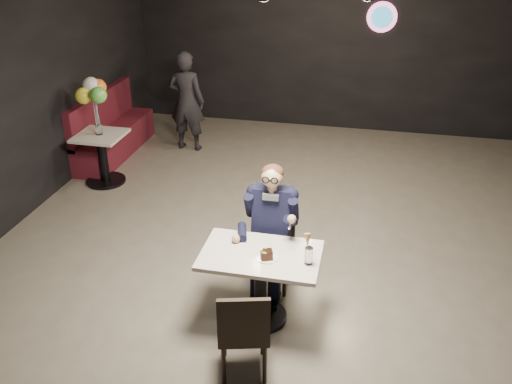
% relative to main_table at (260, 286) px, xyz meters
% --- Properties ---
extents(floor, '(9.00, 9.00, 0.00)m').
position_rel_main_table_xyz_m(floor, '(0.09, 1.02, -0.38)').
color(floor, slate).
rests_on(floor, ground).
extents(wall_sign, '(0.50, 0.06, 0.50)m').
position_rel_main_table_xyz_m(wall_sign, '(0.89, 5.49, 1.62)').
color(wall_sign, pink).
rests_on(wall_sign, floor).
extents(main_table, '(1.10, 0.70, 0.75)m').
position_rel_main_table_xyz_m(main_table, '(0.00, 0.00, 0.00)').
color(main_table, silver).
rests_on(main_table, floor).
extents(chair_far, '(0.42, 0.46, 0.92)m').
position_rel_main_table_xyz_m(chair_far, '(0.00, 0.55, 0.09)').
color(chair_far, black).
rests_on(chair_far, floor).
extents(chair_near, '(0.52, 0.55, 0.92)m').
position_rel_main_table_xyz_m(chair_near, '(0.00, -0.68, 0.09)').
color(chair_near, black).
rests_on(chair_near, floor).
extents(seated_man, '(0.60, 0.80, 1.44)m').
position_rel_main_table_xyz_m(seated_man, '(0.00, 0.55, 0.34)').
color(seated_man, black).
rests_on(seated_man, floor).
extents(dessert_plate, '(0.20, 0.20, 0.01)m').
position_rel_main_table_xyz_m(dessert_plate, '(0.07, -0.06, 0.38)').
color(dessert_plate, white).
rests_on(dessert_plate, main_table).
extents(cake_slice, '(0.13, 0.12, 0.07)m').
position_rel_main_table_xyz_m(cake_slice, '(0.07, -0.08, 0.42)').
color(cake_slice, black).
rests_on(cake_slice, dessert_plate).
extents(mint_leaf, '(0.06, 0.04, 0.01)m').
position_rel_main_table_xyz_m(mint_leaf, '(0.05, -0.12, 0.47)').
color(mint_leaf, '#358E2E').
rests_on(mint_leaf, cake_slice).
extents(sundae_glass, '(0.07, 0.07, 0.17)m').
position_rel_main_table_xyz_m(sundae_glass, '(0.45, -0.07, 0.46)').
color(sundae_glass, silver).
rests_on(sundae_glass, main_table).
extents(wafer_cone, '(0.07, 0.07, 0.12)m').
position_rel_main_table_xyz_m(wafer_cone, '(0.43, -0.06, 0.61)').
color(wafer_cone, tan).
rests_on(wafer_cone, sundae_glass).
extents(booth_bench, '(0.51, 2.03, 1.02)m').
position_rel_main_table_xyz_m(booth_bench, '(-3.16, 3.46, 0.13)').
color(booth_bench, '#4E101C').
rests_on(booth_bench, floor).
extents(side_table, '(0.65, 0.65, 0.82)m').
position_rel_main_table_xyz_m(side_table, '(-2.86, 2.46, 0.03)').
color(side_table, silver).
rests_on(side_table, floor).
extents(balloon_vase, '(0.10, 0.10, 0.15)m').
position_rel_main_table_xyz_m(balloon_vase, '(-2.86, 2.46, 0.45)').
color(balloon_vase, silver).
rests_on(balloon_vase, side_table).
extents(balloon_bunch, '(0.42, 0.42, 0.69)m').
position_rel_main_table_xyz_m(balloon_bunch, '(-2.86, 2.46, 0.87)').
color(balloon_bunch, yellow).
rests_on(balloon_bunch, balloon_vase).
extents(passerby, '(0.61, 0.42, 1.63)m').
position_rel_main_table_xyz_m(passerby, '(-2.07, 3.97, 0.44)').
color(passerby, black).
rests_on(passerby, floor).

